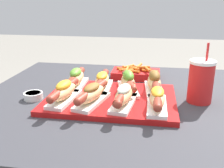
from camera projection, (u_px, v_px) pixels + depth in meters
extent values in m
cube|color=#B71414|center=(111.00, 99.00, 0.93)|extent=(0.45, 0.33, 0.02)
cube|color=white|center=(65.00, 99.00, 0.89)|extent=(0.08, 0.18, 0.01)
ellipsoid|color=#DBB77A|center=(64.00, 91.00, 0.88)|extent=(0.06, 0.16, 0.04)
cylinder|color=maroon|center=(64.00, 89.00, 0.88)|extent=(0.05, 0.19, 0.03)
sphere|color=maroon|center=(50.00, 100.00, 0.79)|extent=(0.03, 0.03, 0.03)
sphere|color=maroon|center=(75.00, 81.00, 0.96)|extent=(0.03, 0.03, 0.03)
ellipsoid|color=gold|center=(64.00, 85.00, 0.87)|extent=(0.05, 0.09, 0.03)
cube|color=white|center=(92.00, 101.00, 0.87)|extent=(0.10, 0.19, 0.01)
ellipsoid|color=#DBB77A|center=(92.00, 94.00, 0.86)|extent=(0.08, 0.16, 0.04)
cylinder|color=maroon|center=(92.00, 91.00, 0.86)|extent=(0.07, 0.19, 0.03)
sphere|color=maroon|center=(77.00, 102.00, 0.77)|extent=(0.03, 0.03, 0.03)
sphere|color=maroon|center=(104.00, 83.00, 0.94)|extent=(0.03, 0.03, 0.03)
ellipsoid|color=brown|center=(92.00, 88.00, 0.85)|extent=(0.06, 0.09, 0.02)
cube|color=white|center=(125.00, 103.00, 0.85)|extent=(0.08, 0.18, 0.01)
ellipsoid|color=#DBB77A|center=(125.00, 95.00, 0.84)|extent=(0.07, 0.16, 0.04)
cylinder|color=maroon|center=(125.00, 93.00, 0.84)|extent=(0.05, 0.19, 0.03)
sphere|color=maroon|center=(118.00, 104.00, 0.75)|extent=(0.03, 0.03, 0.03)
sphere|color=maroon|center=(131.00, 84.00, 0.93)|extent=(0.03, 0.03, 0.03)
ellipsoid|color=silver|center=(125.00, 89.00, 0.84)|extent=(0.05, 0.09, 0.03)
cube|color=white|center=(157.00, 106.00, 0.83)|extent=(0.06, 0.18, 0.01)
ellipsoid|color=#DBB77A|center=(157.00, 98.00, 0.82)|extent=(0.05, 0.16, 0.04)
cylinder|color=maroon|center=(157.00, 96.00, 0.82)|extent=(0.03, 0.19, 0.03)
sphere|color=maroon|center=(158.00, 108.00, 0.73)|extent=(0.03, 0.03, 0.03)
sphere|color=maroon|center=(157.00, 86.00, 0.91)|extent=(0.03, 0.03, 0.03)
ellipsoid|color=gold|center=(158.00, 92.00, 0.82)|extent=(0.04, 0.09, 0.02)
cube|color=white|center=(76.00, 85.00, 1.02)|extent=(0.06, 0.18, 0.01)
ellipsoid|color=#DBB77A|center=(76.00, 78.00, 1.01)|extent=(0.05, 0.16, 0.04)
cylinder|color=maroon|center=(76.00, 77.00, 1.01)|extent=(0.03, 0.19, 0.03)
sphere|color=maroon|center=(69.00, 85.00, 0.92)|extent=(0.03, 0.03, 0.03)
sphere|color=maroon|center=(82.00, 70.00, 1.10)|extent=(0.03, 0.03, 0.03)
ellipsoid|color=#5B992D|center=(76.00, 73.00, 1.01)|extent=(0.04, 0.09, 0.03)
cube|color=white|center=(102.00, 88.00, 0.99)|extent=(0.07, 0.18, 0.01)
ellipsoid|color=#DBB77A|center=(102.00, 81.00, 0.99)|extent=(0.05, 0.16, 0.04)
cylinder|color=maroon|center=(102.00, 79.00, 0.98)|extent=(0.03, 0.19, 0.03)
sphere|color=maroon|center=(98.00, 87.00, 0.89)|extent=(0.03, 0.03, 0.03)
sphere|color=maroon|center=(106.00, 72.00, 1.07)|extent=(0.03, 0.03, 0.03)
ellipsoid|color=gold|center=(102.00, 76.00, 0.98)|extent=(0.04, 0.09, 0.02)
cube|color=white|center=(129.00, 89.00, 0.98)|extent=(0.10, 0.19, 0.01)
ellipsoid|color=#DBB77A|center=(129.00, 82.00, 0.97)|extent=(0.08, 0.16, 0.04)
cylinder|color=maroon|center=(129.00, 80.00, 0.97)|extent=(0.07, 0.19, 0.03)
sphere|color=maroon|center=(133.00, 89.00, 0.88)|extent=(0.03, 0.03, 0.03)
sphere|color=maroon|center=(126.00, 73.00, 1.06)|extent=(0.03, 0.03, 0.03)
ellipsoid|color=#5B992D|center=(130.00, 76.00, 0.96)|extent=(0.06, 0.09, 0.04)
cube|color=white|center=(154.00, 90.00, 0.98)|extent=(0.08, 0.18, 0.01)
ellipsoid|color=#DBB77A|center=(154.00, 83.00, 0.97)|extent=(0.06, 0.16, 0.04)
cylinder|color=maroon|center=(154.00, 81.00, 0.96)|extent=(0.04, 0.19, 0.03)
sphere|color=maroon|center=(157.00, 90.00, 0.87)|extent=(0.03, 0.03, 0.03)
sphere|color=maroon|center=(152.00, 73.00, 1.05)|extent=(0.03, 0.03, 0.03)
ellipsoid|color=brown|center=(155.00, 76.00, 0.96)|extent=(0.05, 0.09, 0.04)
cylinder|color=white|center=(33.00, 96.00, 0.95)|extent=(0.07, 0.07, 0.02)
cylinder|color=beige|center=(33.00, 94.00, 0.94)|extent=(0.06, 0.06, 0.01)
cylinder|color=red|center=(201.00, 83.00, 0.90)|extent=(0.08, 0.08, 0.14)
cylinder|color=white|center=(203.00, 62.00, 0.88)|extent=(0.09, 0.09, 0.01)
cylinder|color=red|center=(208.00, 52.00, 0.87)|extent=(0.01, 0.01, 0.06)
cube|color=#B21919|center=(136.00, 74.00, 1.19)|extent=(0.21, 0.12, 0.03)
cylinder|color=orange|center=(129.00, 66.00, 1.20)|extent=(0.05, 0.06, 0.01)
cylinder|color=orange|center=(150.00, 71.00, 1.15)|extent=(0.07, 0.03, 0.01)
cylinder|color=orange|center=(147.00, 69.00, 1.15)|extent=(0.03, 0.06, 0.01)
cylinder|color=orange|center=(135.00, 68.00, 1.20)|extent=(0.08, 0.05, 0.01)
cylinder|color=orange|center=(131.00, 68.00, 1.18)|extent=(0.08, 0.04, 0.01)
cylinder|color=orange|center=(124.00, 69.00, 1.18)|extent=(0.08, 0.05, 0.01)
cylinder|color=orange|center=(143.00, 67.00, 1.17)|extent=(0.07, 0.03, 0.01)
cylinder|color=orange|center=(137.00, 67.00, 1.21)|extent=(0.07, 0.04, 0.01)
cylinder|color=orange|center=(138.00, 66.00, 1.20)|extent=(0.03, 0.09, 0.01)
cylinder|color=orange|center=(144.00, 69.00, 1.19)|extent=(0.07, 0.04, 0.01)
cylinder|color=orange|center=(126.00, 70.00, 1.16)|extent=(0.06, 0.02, 0.01)
cylinder|color=orange|center=(132.00, 71.00, 1.15)|extent=(0.07, 0.03, 0.01)
cylinder|color=orange|center=(129.00, 70.00, 1.16)|extent=(0.07, 0.03, 0.01)
cylinder|color=orange|center=(127.00, 69.00, 1.15)|extent=(0.01, 0.06, 0.01)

